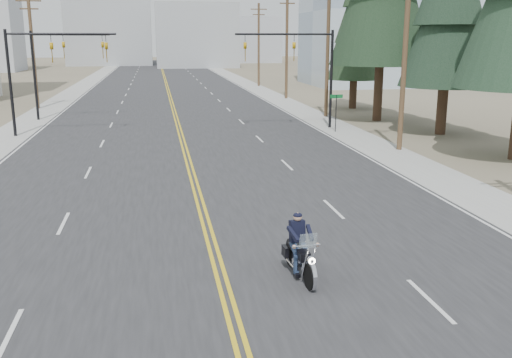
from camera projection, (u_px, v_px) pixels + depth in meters
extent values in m
cube|color=#303033|center=(167.00, 87.00, 76.58)|extent=(20.00, 200.00, 0.01)
cube|color=#A5A5A0|center=(79.00, 89.00, 74.65)|extent=(3.00, 200.00, 0.01)
cube|color=#A5A5A0|center=(252.00, 86.00, 78.50)|extent=(3.00, 200.00, 0.01)
cylinder|color=black|center=(10.00, 84.00, 37.56)|extent=(0.20, 0.20, 7.00)
cylinder|color=black|center=(62.00, 34.00, 37.38)|extent=(7.00, 0.14, 0.14)
imported|color=#BF8C0C|center=(51.00, 44.00, 37.42)|extent=(0.21, 0.26, 1.30)
imported|color=#BF8C0C|center=(106.00, 44.00, 38.00)|extent=(0.21, 0.26, 1.30)
cylinder|color=black|center=(331.00, 80.00, 41.25)|extent=(0.20, 0.20, 7.00)
cylinder|color=black|center=(285.00, 34.00, 39.89)|extent=(7.00, 0.14, 0.14)
imported|color=#BF8C0C|center=(294.00, 44.00, 40.16)|extent=(0.21, 0.26, 1.30)
imported|color=#BF8C0C|center=(245.00, 44.00, 39.58)|extent=(0.21, 0.26, 1.30)
cylinder|color=black|center=(34.00, 76.00, 45.21)|extent=(0.20, 0.20, 7.00)
cylinder|color=black|center=(71.00, 35.00, 44.94)|extent=(6.00, 0.14, 0.14)
imported|color=#BF8C0C|center=(63.00, 43.00, 45.00)|extent=(0.21, 0.26, 1.30)
imported|color=#BF8C0C|center=(102.00, 43.00, 45.50)|extent=(0.21, 0.26, 1.30)
cylinder|color=black|center=(336.00, 114.00, 39.83)|extent=(0.06, 0.06, 2.60)
cube|color=#0C5926|center=(336.00, 96.00, 39.54)|extent=(0.90, 0.03, 0.25)
cylinder|color=brown|center=(405.00, 50.00, 32.35)|extent=(0.30, 0.30, 11.50)
cylinder|color=brown|center=(328.00, 50.00, 46.75)|extent=(0.30, 0.30, 11.00)
cylinder|color=brown|center=(287.00, 45.00, 61.04)|extent=(0.30, 0.30, 11.50)
cube|color=brown|center=(287.00, 3.00, 60.02)|extent=(1.60, 0.12, 0.12)
cylinder|color=brown|center=(259.00, 45.00, 77.35)|extent=(0.30, 0.30, 11.00)
cube|color=brown|center=(259.00, 9.00, 76.22)|extent=(2.20, 0.12, 0.12)
cube|color=brown|center=(259.00, 15.00, 76.39)|extent=(1.60, 0.12, 0.12)
cylinder|color=brown|center=(33.00, 51.00, 52.19)|extent=(0.30, 0.30, 10.50)
cube|color=brown|center=(28.00, 1.00, 51.12)|extent=(2.20, 0.12, 0.12)
cube|color=brown|center=(29.00, 9.00, 51.29)|extent=(1.60, 0.12, 0.12)
cube|color=#9EB5CC|center=(396.00, 12.00, 79.54)|extent=(24.00, 16.00, 20.00)
cube|color=#ADB2B7|center=(196.00, 36.00, 128.83)|extent=(18.00, 14.00, 14.00)
cube|color=#B7BCC6|center=(354.00, 26.00, 119.36)|extent=(16.00, 12.00, 18.00)
cube|color=#ADB2B7|center=(109.00, 10.00, 138.38)|extent=(20.00, 15.00, 26.00)
cube|color=#B7BCC6|center=(252.00, 40.00, 155.82)|extent=(14.00, 14.00, 12.00)
cylinder|color=#382619|center=(442.00, 110.00, 38.89)|extent=(0.71, 0.71, 3.27)
cone|color=black|center=(450.00, 11.00, 37.32)|extent=(6.12, 6.12, 9.80)
cylinder|color=#382619|center=(378.00, 93.00, 45.13)|extent=(0.77, 0.77, 4.40)
cylinder|color=#382619|center=(353.00, 94.00, 53.46)|extent=(0.63, 0.63, 2.70)
cone|color=black|center=(355.00, 34.00, 52.16)|extent=(5.05, 5.05, 8.11)
cone|color=black|center=(356.00, 8.00, 51.61)|extent=(3.78, 3.78, 6.08)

